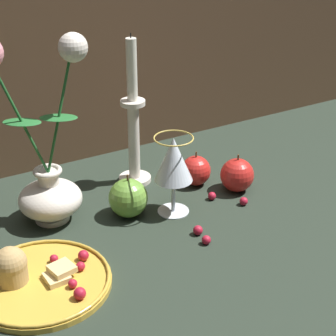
{
  "coord_description": "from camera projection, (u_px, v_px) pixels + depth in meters",
  "views": [
    {
      "loc": [
        -0.42,
        -0.83,
        0.58
      ],
      "look_at": [
        0.07,
        0.0,
        0.1
      ],
      "focal_mm": 60.0,
      "sensor_mm": 36.0,
      "label": 1
    }
  ],
  "objects": [
    {
      "name": "apple_at_table_edge",
      "position": [
        127.0,
        198.0,
        1.09
      ],
      "size": [
        0.08,
        0.08,
        0.09
      ],
      "color": "#669938",
      "rests_on": "ground_plane"
    },
    {
      "name": "berry_near_plate",
      "position": [
        198.0,
        230.0,
        1.05
      ],
      "size": [
        0.02,
        0.02,
        0.02
      ],
      "primitive_type": "sphere",
      "color": "#AD192D",
      "rests_on": "ground_plane"
    },
    {
      "name": "vase",
      "position": [
        45.0,
        168.0,
        1.04
      ],
      "size": [
        0.2,
        0.12,
        0.37
      ],
      "color": "silver",
      "rests_on": "ground_plane"
    },
    {
      "name": "ground_plane",
      "position": [
        137.0,
        223.0,
        1.09
      ],
      "size": [
        2.4,
        2.4,
        0.0
      ],
      "primitive_type": "plane",
      "color": "#232D23",
      "rests_on": "ground"
    },
    {
      "name": "berry_front_center",
      "position": [
        244.0,
        201.0,
        1.14
      ],
      "size": [
        0.02,
        0.02,
        0.02
      ],
      "primitive_type": "sphere",
      "color": "#AD192D",
      "rests_on": "ground_plane"
    },
    {
      "name": "apple_near_glass",
      "position": [
        237.0,
        175.0,
        1.19
      ],
      "size": [
        0.07,
        0.07,
        0.08
      ],
      "color": "red",
      "rests_on": "ground_plane"
    },
    {
      "name": "berry_by_glass_stem",
      "position": [
        206.0,
        240.0,
        1.02
      ],
      "size": [
        0.02,
        0.02,
        0.02
      ],
      "primitive_type": "sphere",
      "color": "#AD192D",
      "rests_on": "ground_plane"
    },
    {
      "name": "candlestick",
      "position": [
        133.0,
        128.0,
        1.18
      ],
      "size": [
        0.07,
        0.07,
        0.33
      ],
      "color": "silver",
      "rests_on": "ground_plane"
    },
    {
      "name": "berry_under_candlestick",
      "position": [
        211.0,
        195.0,
        1.16
      ],
      "size": [
        0.02,
        0.02,
        0.02
      ],
      "primitive_type": "sphere",
      "color": "#AD192D",
      "rests_on": "ground_plane"
    },
    {
      "name": "apple_beside_vase",
      "position": [
        196.0,
        171.0,
        1.21
      ],
      "size": [
        0.07,
        0.07,
        0.08
      ],
      "color": "red",
      "rests_on": "ground_plane"
    },
    {
      "name": "wine_glass",
      "position": [
        172.0,
        161.0,
        1.08
      ],
      "size": [
        0.08,
        0.08,
        0.16
      ],
      "color": "silver",
      "rests_on": "ground_plane"
    },
    {
      "name": "plate_with_pastries",
      "position": [
        36.0,
        278.0,
        0.91
      ],
      "size": [
        0.23,
        0.23,
        0.07
      ],
      "color": "gold",
      "rests_on": "ground_plane"
    }
  ]
}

